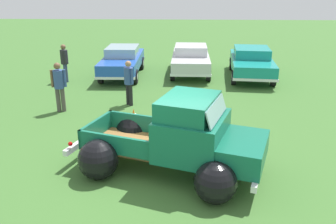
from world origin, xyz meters
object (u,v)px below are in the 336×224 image
object	(u,v)px
vintage_pickup_truck	(181,143)
show_car_0	(122,60)
spectator_2	(64,61)
lane_cone_0	(134,118)
show_car_1	(191,59)
show_car_2	(251,61)
spectator_1	(129,80)
spectator_0	(59,84)

from	to	relation	value
vintage_pickup_truck	show_car_0	distance (m)	9.97
vintage_pickup_truck	spectator_2	size ratio (longest dim) A/B	2.86
vintage_pickup_truck	lane_cone_0	xyz separation A→B (m)	(-1.52, 2.73, -0.45)
show_car_0	show_car_1	distance (m)	3.43
show_car_2	spectator_1	xyz separation A→B (m)	(-5.34, -4.52, 0.18)
show_car_0	spectator_1	distance (m)	4.68
vintage_pickup_truck	spectator_0	bearing A→B (deg)	154.75
spectator_1	spectator_2	distance (m)	4.77
spectator_0	show_car_0	bearing A→B (deg)	156.66
lane_cone_0	show_car_2	bearing A→B (deg)	54.14
show_car_0	lane_cone_0	xyz separation A→B (m)	(1.46, -6.79, -0.47)
spectator_1	spectator_2	world-z (taller)	spectator_2
show_car_2	spectator_0	size ratio (longest dim) A/B	2.72
vintage_pickup_truck	spectator_2	xyz separation A→B (m)	(-5.45, 8.22, 0.24)
show_car_2	spectator_2	world-z (taller)	spectator_2
spectator_2	spectator_1	bearing A→B (deg)	-73.16
show_car_1	spectator_1	xyz separation A→B (m)	(-2.39, -5.10, 0.18)
show_car_0	spectator_2	distance (m)	2.80
show_car_0	spectator_1	world-z (taller)	spectator_1
show_car_1	spectator_0	distance (m)	7.57
show_car_1	spectator_1	bearing A→B (deg)	-24.33
show_car_0	spectator_2	world-z (taller)	spectator_2
lane_cone_0	show_car_0	bearing A→B (deg)	102.14
spectator_0	spectator_2	size ratio (longest dim) A/B	1.01
spectator_0	spectator_2	world-z (taller)	spectator_0
show_car_2	spectator_0	distance (m)	9.35
spectator_0	spectator_2	bearing A→B (deg)	-173.84
vintage_pickup_truck	lane_cone_0	distance (m)	3.15
show_car_0	show_car_1	bearing A→B (deg)	98.07
show_car_1	spectator_1	distance (m)	5.63
vintage_pickup_truck	spectator_1	size ratio (longest dim) A/B	2.95
spectator_0	spectator_1	size ratio (longest dim) A/B	1.05
spectator_2	show_car_0	bearing A→B (deg)	-2.17
show_car_1	show_car_2	size ratio (longest dim) A/B	0.91
show_car_0	spectator_2	size ratio (longest dim) A/B	2.66
spectator_0	spectator_2	distance (m)	4.23
show_car_1	show_car_0	bearing A→B (deg)	-80.31
spectator_2	show_car_1	bearing A→B (deg)	-12.55
vintage_pickup_truck	spectator_0	xyz separation A→B (m)	(-4.33, 4.14, 0.26)
vintage_pickup_truck	lane_cone_0	size ratio (longest dim) A/B	7.92
vintage_pickup_truck	lane_cone_0	bearing A→B (deg)	137.62
spectator_1	spectator_0	bearing A→B (deg)	155.35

